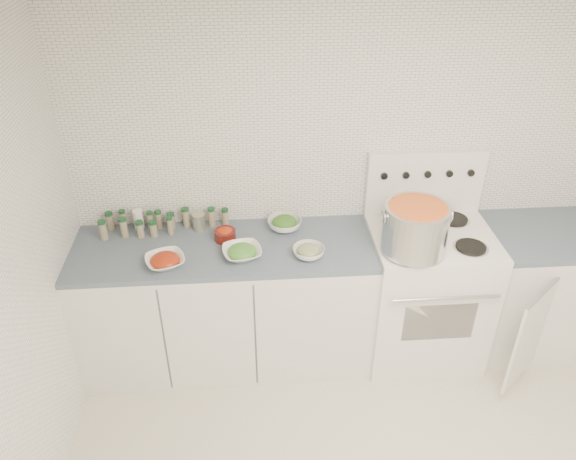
# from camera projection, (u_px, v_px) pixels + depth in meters

# --- Properties ---
(room_walls) EXTENTS (3.54, 3.04, 2.52)m
(room_walls) POSITION_uv_depth(u_px,v_px,m) (424.00, 271.00, 2.13)
(room_walls) COLOR white
(room_walls) RESTS_ON ground
(counter_left) EXTENTS (1.85, 0.62, 0.90)m
(counter_left) POSITION_uv_depth(u_px,v_px,m) (227.00, 303.00, 3.67)
(counter_left) COLOR white
(counter_left) RESTS_ON ground
(stove) EXTENTS (0.76, 0.70, 1.36)m
(stove) POSITION_uv_depth(u_px,v_px,m) (424.00, 289.00, 3.73)
(stove) COLOR white
(stove) RESTS_ON ground
(counter_right) EXTENTS (0.89, 0.88, 0.90)m
(counter_right) POSITION_uv_depth(u_px,v_px,m) (542.00, 288.00, 3.80)
(counter_right) COLOR white
(counter_right) RESTS_ON ground
(stock_pot) EXTENTS (0.40, 0.38, 0.29)m
(stock_pot) POSITION_uv_depth(u_px,v_px,m) (415.00, 227.00, 3.24)
(stock_pot) COLOR silver
(stock_pot) RESTS_ON stove
(bowl_tomato) EXTENTS (0.28, 0.28, 0.07)m
(bowl_tomato) POSITION_uv_depth(u_px,v_px,m) (165.00, 260.00, 3.25)
(bowl_tomato) COLOR white
(bowl_tomato) RESTS_ON counter_left
(bowl_snowpea) EXTENTS (0.27, 0.27, 0.08)m
(bowl_snowpea) POSITION_uv_depth(u_px,v_px,m) (242.00, 252.00, 3.32)
(bowl_snowpea) COLOR white
(bowl_snowpea) RESTS_ON counter_left
(bowl_broccoli) EXTENTS (0.27, 0.27, 0.09)m
(bowl_broccoli) POSITION_uv_depth(u_px,v_px,m) (285.00, 223.00, 3.58)
(bowl_broccoli) COLOR white
(bowl_broccoli) RESTS_ON counter_left
(bowl_zucchini) EXTENTS (0.21, 0.21, 0.08)m
(bowl_zucchini) POSITION_uv_depth(u_px,v_px,m) (309.00, 251.00, 3.33)
(bowl_zucchini) COLOR white
(bowl_zucchini) RESTS_ON counter_left
(bowl_pepper) EXTENTS (0.13, 0.13, 0.08)m
(bowl_pepper) POSITION_uv_depth(u_px,v_px,m) (225.00, 234.00, 3.47)
(bowl_pepper) COLOR #51120D
(bowl_pepper) RESTS_ON counter_left
(salt_canister) EXTENTS (0.08, 0.08, 0.13)m
(salt_canister) POSITION_uv_depth(u_px,v_px,m) (138.00, 219.00, 3.58)
(salt_canister) COLOR white
(salt_canister) RESTS_ON counter_left
(tin_can) EXTENTS (0.09, 0.09, 0.11)m
(tin_can) POSITION_uv_depth(u_px,v_px,m) (199.00, 221.00, 3.58)
(tin_can) COLOR #AAA790
(tin_can) RESTS_ON counter_left
(spice_cluster) EXTENTS (0.80, 0.16, 0.14)m
(spice_cluster) POSITION_uv_depth(u_px,v_px,m) (155.00, 223.00, 3.54)
(spice_cluster) COLOR gray
(spice_cluster) RESTS_ON counter_left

